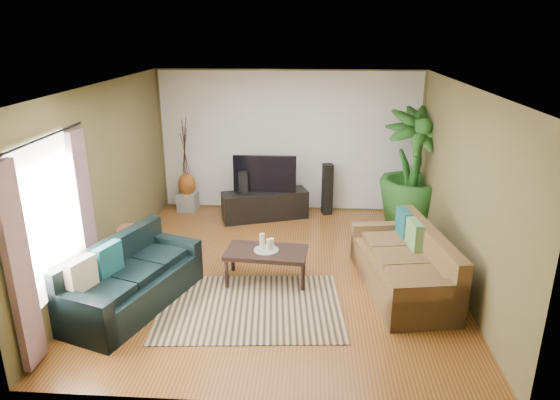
# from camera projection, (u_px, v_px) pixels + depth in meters

# --- Properties ---
(floor) EXTENTS (5.50, 5.50, 0.00)m
(floor) POSITION_uv_depth(u_px,v_px,m) (279.00, 271.00, 7.39)
(floor) COLOR brown
(floor) RESTS_ON ground
(ceiling) EXTENTS (5.50, 5.50, 0.00)m
(ceiling) POSITION_uv_depth(u_px,v_px,m) (279.00, 86.00, 6.50)
(ceiling) COLOR white
(ceiling) RESTS_ON ground
(wall_back) EXTENTS (5.00, 0.00, 5.00)m
(wall_back) POSITION_uv_depth(u_px,v_px,m) (289.00, 142.00, 9.54)
(wall_back) COLOR brown
(wall_back) RESTS_ON ground
(wall_front) EXTENTS (5.00, 0.00, 5.00)m
(wall_front) POSITION_uv_depth(u_px,v_px,m) (257.00, 278.00, 4.35)
(wall_front) COLOR brown
(wall_front) RESTS_ON ground
(wall_left) EXTENTS (0.00, 5.50, 5.50)m
(wall_left) POSITION_uv_depth(u_px,v_px,m) (104.00, 181.00, 7.11)
(wall_left) COLOR brown
(wall_left) RESTS_ON ground
(wall_right) EXTENTS (0.00, 5.50, 5.50)m
(wall_right) POSITION_uv_depth(u_px,v_px,m) (462.00, 188.00, 6.79)
(wall_right) COLOR brown
(wall_right) RESTS_ON ground
(backwall_panel) EXTENTS (4.90, 0.00, 4.90)m
(backwall_panel) POSITION_uv_depth(u_px,v_px,m) (289.00, 142.00, 9.53)
(backwall_panel) COLOR white
(backwall_panel) RESTS_ON ground
(window_pane) EXTENTS (0.00, 1.80, 1.80)m
(window_pane) POSITION_uv_depth(u_px,v_px,m) (48.00, 218.00, 5.58)
(window_pane) COLOR white
(window_pane) RESTS_ON ground
(curtain_near) EXTENTS (0.08, 0.35, 2.20)m
(curtain_near) POSITION_uv_depth(u_px,v_px,m) (19.00, 269.00, 4.95)
(curtain_near) COLOR gray
(curtain_near) RESTS_ON ground
(curtain_far) EXTENTS (0.08, 0.35, 2.20)m
(curtain_far) POSITION_uv_depth(u_px,v_px,m) (85.00, 215.00, 6.36)
(curtain_far) COLOR gray
(curtain_far) RESTS_ON ground
(curtain_rod) EXTENTS (0.03, 1.90, 0.03)m
(curtain_rod) POSITION_uv_depth(u_px,v_px,m) (40.00, 139.00, 5.28)
(curtain_rod) COLOR black
(curtain_rod) RESTS_ON ground
(sofa_left) EXTENTS (1.46, 2.14, 0.85)m
(sofa_left) POSITION_uv_depth(u_px,v_px,m) (132.00, 276.00, 6.35)
(sofa_left) COLOR black
(sofa_left) RESTS_ON floor
(sofa_right) EXTENTS (1.25, 2.18, 0.85)m
(sofa_right) POSITION_uv_depth(u_px,v_px,m) (402.00, 261.00, 6.76)
(sofa_right) COLOR brown
(sofa_right) RESTS_ON floor
(area_rug) EXTENTS (2.47, 1.85, 0.01)m
(area_rug) POSITION_uv_depth(u_px,v_px,m) (250.00, 307.00, 6.44)
(area_rug) COLOR tan
(area_rug) RESTS_ON floor
(coffee_table) EXTENTS (1.18, 0.71, 0.46)m
(coffee_table) POSITION_uv_depth(u_px,v_px,m) (266.00, 265.00, 7.06)
(coffee_table) COLOR black
(coffee_table) RESTS_ON floor
(candle_tray) EXTENTS (0.35, 0.35, 0.02)m
(candle_tray) POSITION_uv_depth(u_px,v_px,m) (266.00, 250.00, 6.98)
(candle_tray) COLOR gray
(candle_tray) RESTS_ON coffee_table
(candle_tall) EXTENTS (0.07, 0.07, 0.23)m
(candle_tall) POSITION_uv_depth(u_px,v_px,m) (262.00, 241.00, 6.98)
(candle_tall) COLOR beige
(candle_tall) RESTS_ON candle_tray
(candle_mid) EXTENTS (0.07, 0.07, 0.17)m
(candle_mid) POSITION_uv_depth(u_px,v_px,m) (269.00, 245.00, 6.91)
(candle_mid) COLOR beige
(candle_mid) RESTS_ON candle_tray
(candle_short) EXTENTS (0.07, 0.07, 0.14)m
(candle_short) POSITION_uv_depth(u_px,v_px,m) (272.00, 243.00, 7.01)
(candle_short) COLOR silver
(candle_short) RESTS_ON candle_tray
(tv_stand) EXTENTS (1.65, 0.96, 0.53)m
(tv_stand) POSITION_uv_depth(u_px,v_px,m) (265.00, 205.00, 9.36)
(tv_stand) COLOR black
(tv_stand) RESTS_ON floor
(television) EXTENTS (1.16, 0.06, 0.69)m
(television) POSITION_uv_depth(u_px,v_px,m) (265.00, 174.00, 9.18)
(television) COLOR black
(television) RESTS_ON tv_stand
(speaker_left) EXTENTS (0.18, 0.19, 0.92)m
(speaker_left) POSITION_uv_depth(u_px,v_px,m) (244.00, 195.00, 9.28)
(speaker_left) COLOR black
(speaker_left) RESTS_ON floor
(speaker_right) EXTENTS (0.22, 0.23, 0.99)m
(speaker_right) POSITION_uv_depth(u_px,v_px,m) (327.00, 189.00, 9.54)
(speaker_right) COLOR black
(speaker_right) RESTS_ON floor
(potted_plant) EXTENTS (1.38, 1.38, 2.11)m
(potted_plant) POSITION_uv_depth(u_px,v_px,m) (413.00, 168.00, 8.86)
(potted_plant) COLOR #21551C
(potted_plant) RESTS_ON floor
(plant_pot) EXTENTS (0.39, 0.39, 0.30)m
(plant_pot) POSITION_uv_depth(u_px,v_px,m) (409.00, 216.00, 9.15)
(plant_pot) COLOR black
(plant_pot) RESTS_ON floor
(pedestal) EXTENTS (0.38, 0.38, 0.36)m
(pedestal) POSITION_uv_depth(u_px,v_px,m) (188.00, 201.00, 9.81)
(pedestal) COLOR gray
(pedestal) RESTS_ON floor
(vase) EXTENTS (0.33, 0.33, 0.46)m
(vase) POSITION_uv_depth(u_px,v_px,m) (187.00, 185.00, 9.70)
(vase) COLOR #9C511C
(vase) RESTS_ON pedestal
(side_table) EXTENTS (0.62, 0.62, 0.52)m
(side_table) POSITION_uv_depth(u_px,v_px,m) (135.00, 244.00, 7.68)
(side_table) COLOR brown
(side_table) RESTS_ON floor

